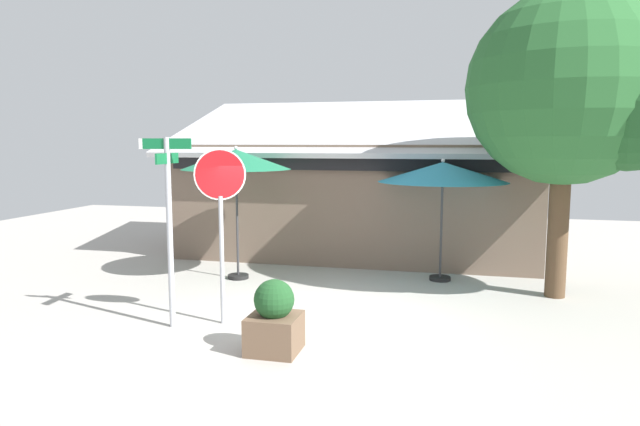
{
  "coord_description": "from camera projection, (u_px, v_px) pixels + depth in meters",
  "views": [
    {
      "loc": [
        2.3,
        -8.49,
        2.85
      ],
      "look_at": [
        -0.07,
        1.2,
        1.6
      ],
      "focal_mm": 31.51,
      "sensor_mm": 36.0,
      "label": 1
    }
  ],
  "objects": [
    {
      "name": "patio_umbrella_teal_center",
      "position": [
        443.0,
        173.0,
        11.43
      ],
      "size": [
        2.64,
        2.64,
        2.53
      ],
      "color": "black",
      "rests_on": "ground"
    },
    {
      "name": "shade_tree",
      "position": [
        578.0,
        92.0,
        9.88
      ],
      "size": [
        3.81,
        3.49,
        5.57
      ],
      "color": "brown",
      "rests_on": "ground"
    },
    {
      "name": "ground_plane",
      "position": [
        306.0,
        323.0,
        9.09
      ],
      "size": [
        28.0,
        28.0,
        0.1
      ],
      "primitive_type": "cube",
      "color": "#ADA8A0"
    },
    {
      "name": "street_sign_post",
      "position": [
        169.0,
        214.0,
        8.55
      ],
      "size": [
        0.83,
        0.77,
        2.94
      ],
      "color": "#A8AAB2",
      "rests_on": "ground"
    },
    {
      "name": "cafe_building",
      "position": [
        357.0,
        195.0,
        14.67
      ],
      "size": [
        9.25,
        4.73,
        4.06
      ],
      "color": "#705B4C",
      "rests_on": "ground"
    },
    {
      "name": "sidewalk_planter",
      "position": [
        274.0,
        319.0,
        7.66
      ],
      "size": [
        0.69,
        0.69,
        1.01
      ],
      "color": "brown",
      "rests_on": "ground"
    },
    {
      "name": "patio_umbrella_forest_green_left",
      "position": [
        236.0,
        160.0,
        11.56
      ],
      "size": [
        2.27,
        2.27,
        2.79
      ],
      "color": "black",
      "rests_on": "ground"
    },
    {
      "name": "stop_sign",
      "position": [
        221.0,
        202.0,
        8.69
      ],
      "size": [
        0.73,
        0.33,
        2.77
      ],
      "color": "#A8AAB2",
      "rests_on": "ground"
    }
  ]
}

